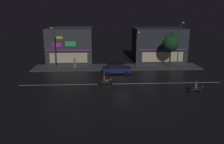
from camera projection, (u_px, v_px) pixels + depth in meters
ground_plane at (122, 84)px, 30.46m from camera, size 140.00×140.00×0.00m
lane_divider_stripe at (122, 84)px, 30.46m from camera, size 26.92×0.16×0.01m
sidewalk_far at (117, 67)px, 39.43m from camera, size 28.33×4.68×0.14m
storefront_left_block at (158, 44)px, 44.87m from camera, size 9.41×7.44×6.23m
storefront_center_block at (71, 44)px, 44.39m from camera, size 8.33×8.26×6.34m
streetlamp_west at (54, 44)px, 37.12m from camera, size 0.44×1.64×6.87m
streetlamp_mid at (137, 45)px, 38.68m from camera, size 0.44×1.64×6.12m
streetlamp_east at (179, 41)px, 38.10m from camera, size 0.44×1.64×7.63m
pedestrian_on_sidewalk at (75, 63)px, 38.36m from camera, size 0.35×0.35×1.75m
street_tree at (171, 43)px, 38.38m from camera, size 2.74×2.74×5.43m
parked_car_near_kerb at (116, 68)px, 35.08m from camera, size 4.30×1.98×1.67m
motorcycle_lead at (196, 88)px, 26.94m from camera, size 1.90×0.60×1.52m
motorcycle_following at (105, 81)px, 29.74m from camera, size 1.90×0.60×1.52m
traffic_cone at (120, 70)px, 36.54m from camera, size 0.36×0.36×0.55m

